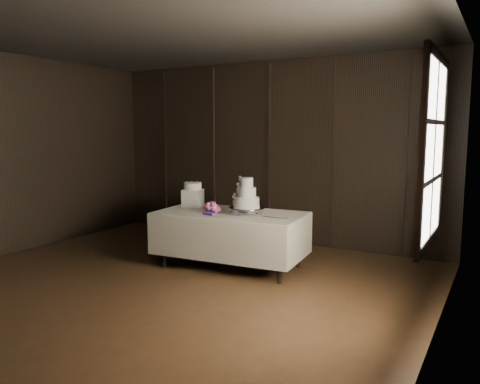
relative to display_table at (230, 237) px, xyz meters
name	(u,v)px	position (x,y,z in m)	size (l,w,h in m)	color
room	(118,166)	(-0.27, -1.79, 1.08)	(6.08, 7.08, 3.08)	black
window	(434,151)	(2.70, -1.29, 1.28)	(0.06, 1.16, 1.56)	black
display_table	(230,237)	(0.00, 0.00, 0.00)	(2.07, 1.21, 0.76)	silver
cake_stand	(247,211)	(0.25, 0.01, 0.39)	(0.48, 0.48, 0.09)	silver
wedding_cake	(244,196)	(0.22, -0.01, 0.59)	(0.37, 0.33, 0.40)	white
bouquet	(211,208)	(-0.20, -0.16, 0.41)	(0.29, 0.39, 0.19)	#D6558C
box_pedestal	(193,198)	(-0.73, 0.15, 0.47)	(0.26, 0.26, 0.25)	white
small_cake	(193,186)	(-0.73, 0.15, 0.64)	(0.25, 0.25, 0.10)	white
cake_knife	(272,217)	(0.66, -0.07, 0.35)	(0.37, 0.02, 0.01)	silver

